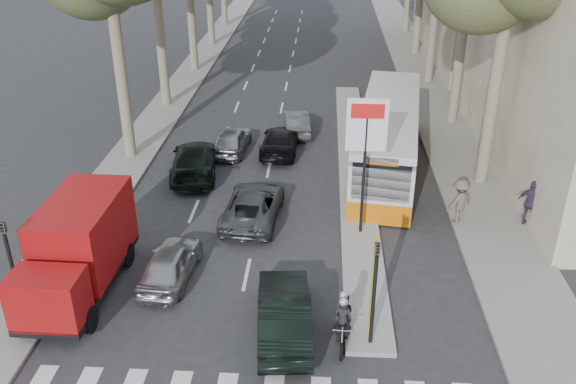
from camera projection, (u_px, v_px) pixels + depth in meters
The scene contains 19 objects.
ground at pixel (267, 310), 19.80m from camera, with size 120.00×120.00×0.00m, color #28282B.
sidewalk_right at pixel (425, 86), 41.56m from camera, with size 3.20×70.00×0.12m, color gray.
median_left at pixel (194, 70), 45.12m from camera, with size 2.40×64.00×0.12m, color gray.
traffic_island at pixel (354, 169), 29.38m from camera, with size 1.50×26.00×0.16m, color gray.
billboard at pixel (365, 148), 22.40m from camera, with size 1.50×12.10×5.60m.
traffic_light_island at pixel (375, 277), 17.16m from camera, with size 0.16×0.41×3.60m.
traffic_light_left at pixel (9, 255), 18.19m from camera, with size 0.16×0.41×3.60m.
silver_hatchback at pixel (170, 263), 21.11m from camera, with size 1.52×3.78×1.29m, color #A5A8AD.
dark_hatchback at pixel (284, 312), 18.54m from camera, with size 1.57×4.50×1.48m, color black.
queue_car_a at pixel (253, 205), 24.91m from camera, with size 2.13×4.62×1.28m, color #46494D.
queue_car_b at pixel (280, 141), 31.11m from camera, with size 1.79×4.40×1.28m, color black.
queue_car_c at pixel (232, 140), 31.23m from camera, with size 1.54×3.82×1.30m, color #9B9DA3.
queue_car_d at pixel (297, 123), 33.60m from camera, with size 1.28×3.67×1.21m, color #53575B.
queue_car_e at pixel (194, 160), 28.72m from camera, with size 2.06×5.06×1.47m, color black.
red_truck at pixel (79, 248), 20.13m from camera, with size 2.34×5.86×3.10m.
city_bus at pixel (388, 136), 29.04m from camera, with size 4.21×12.16×3.14m.
motorcycle at pixel (343, 319), 18.24m from camera, with size 0.71×1.95×1.66m.
pedestrian_near at pixel (531, 203), 24.09m from camera, with size 1.13×0.55×1.93m, color #3E3149.
pedestrian_far at pixel (459, 201), 24.33m from camera, with size 1.20×0.53×1.86m, color brown.
Camera 1 is at (1.64, -15.84, 12.40)m, focal length 38.00 mm.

